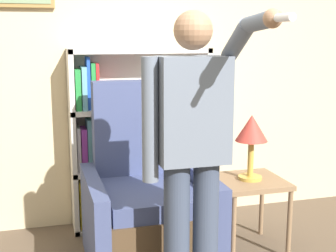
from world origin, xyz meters
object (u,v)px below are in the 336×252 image
object	(u,v)px
person_standing	(192,149)
table_lamp	(252,132)
bookcase	(126,142)
armchair	(147,208)
side_table	(250,190)

from	to	relation	value
person_standing	table_lamp	size ratio (longest dim) A/B	3.57
table_lamp	person_standing	bearing A→B (deg)	-135.33
bookcase	armchair	xyz separation A→B (m)	(0.02, -0.68, -0.34)
armchair	person_standing	bearing A→B (deg)	-82.74
armchair	side_table	distance (m)	0.79
person_standing	side_table	bearing A→B (deg)	44.67
armchair	table_lamp	size ratio (longest dim) A/B	2.63
armchair	table_lamp	distance (m)	0.95
bookcase	person_standing	world-z (taller)	person_standing
bookcase	side_table	distance (m)	1.12
bookcase	side_table	world-z (taller)	bookcase
person_standing	bookcase	bearing A→B (deg)	94.53
armchair	side_table	bearing A→B (deg)	-4.15
bookcase	armchair	bearing A→B (deg)	-88.50
armchair	table_lamp	xyz separation A→B (m)	(0.79, -0.06, 0.53)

